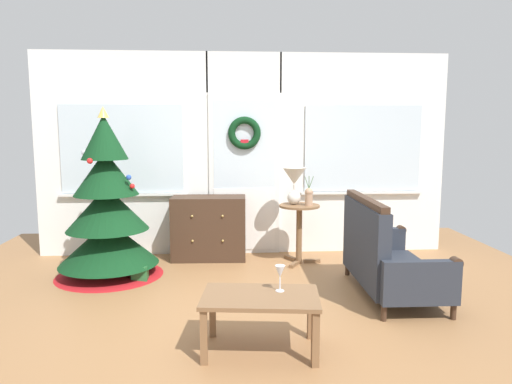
% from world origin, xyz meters
% --- Properties ---
extents(ground_plane, '(6.76, 6.76, 0.00)m').
position_xyz_m(ground_plane, '(0.00, 0.00, 0.00)').
color(ground_plane, '#996B42').
extents(back_wall_with_door, '(5.20, 0.19, 2.55)m').
position_xyz_m(back_wall_with_door, '(0.00, 2.08, 1.28)').
color(back_wall_with_door, white).
rests_on(back_wall_with_door, ground).
extents(christmas_tree, '(1.16, 1.16, 1.84)m').
position_xyz_m(christmas_tree, '(-1.53, 1.19, 0.66)').
color(christmas_tree, '#4C331E').
rests_on(christmas_tree, ground).
extents(dresser_cabinet, '(0.92, 0.47, 0.78)m').
position_xyz_m(dresser_cabinet, '(-0.45, 1.79, 0.39)').
color(dresser_cabinet, '#3D281C').
rests_on(dresser_cabinet, ground).
extents(settee_sofa, '(0.74, 1.39, 0.96)m').
position_xyz_m(settee_sofa, '(1.28, 0.40, 0.38)').
color(settee_sofa, '#3D281C').
rests_on(settee_sofa, ground).
extents(side_table, '(0.50, 0.48, 0.71)m').
position_xyz_m(side_table, '(0.63, 1.53, 0.50)').
color(side_table, brown).
rests_on(side_table, ground).
extents(table_lamp, '(0.28, 0.28, 0.44)m').
position_xyz_m(table_lamp, '(0.57, 1.57, 0.99)').
color(table_lamp, silver).
rests_on(table_lamp, side_table).
extents(flower_vase, '(0.11, 0.10, 0.35)m').
position_xyz_m(flower_vase, '(0.73, 1.47, 0.82)').
color(flower_vase, tan).
rests_on(flower_vase, side_table).
extents(coffee_table, '(0.89, 0.61, 0.42)m').
position_xyz_m(coffee_table, '(0.00, -0.70, 0.36)').
color(coffee_table, brown).
rests_on(coffee_table, ground).
extents(wine_glass, '(0.08, 0.08, 0.20)m').
position_xyz_m(wine_glass, '(0.15, -0.62, 0.56)').
color(wine_glass, silver).
rests_on(wine_glass, coffee_table).
extents(gift_box, '(0.17, 0.15, 0.17)m').
position_xyz_m(gift_box, '(-1.16, 0.98, 0.08)').
color(gift_box, '#266633').
rests_on(gift_box, ground).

